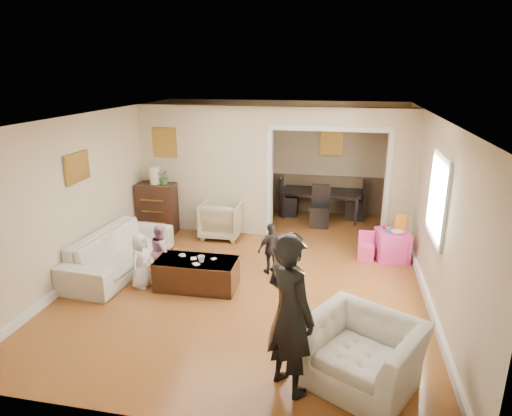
% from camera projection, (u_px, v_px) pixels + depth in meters
% --- Properties ---
extents(floor, '(7.00, 7.00, 0.00)m').
position_uv_depth(floor, '(254.00, 270.00, 7.55)').
color(floor, '#AB5E2C').
rests_on(floor, ground).
extents(partition_left, '(2.75, 0.18, 2.60)m').
position_uv_depth(partition_left, '(206.00, 170.00, 9.10)').
color(partition_left, beige).
rests_on(partition_left, ground).
extents(partition_right, '(0.55, 0.18, 2.60)m').
position_uv_depth(partition_right, '(401.00, 178.00, 8.38)').
color(partition_right, beige).
rests_on(partition_right, ground).
extents(partition_header, '(2.22, 0.18, 0.35)m').
position_uv_depth(partition_header, '(330.00, 117.00, 8.30)').
color(partition_header, beige).
rests_on(partition_header, partition_right).
extents(window_pane, '(0.03, 0.95, 1.10)m').
position_uv_depth(window_pane, '(439.00, 198.00, 6.20)').
color(window_pane, white).
rests_on(window_pane, ground).
extents(framed_art_partition, '(0.45, 0.03, 0.55)m').
position_uv_depth(framed_art_partition, '(165.00, 143.00, 9.00)').
color(framed_art_partition, brown).
rests_on(framed_art_partition, partition_left).
extents(framed_art_sofa_wall, '(0.03, 0.55, 0.40)m').
position_uv_depth(framed_art_sofa_wall, '(77.00, 167.00, 6.96)').
color(framed_art_sofa_wall, brown).
extents(framed_art_alcove, '(0.45, 0.03, 0.55)m').
position_uv_depth(framed_art_alcove, '(332.00, 142.00, 10.05)').
color(framed_art_alcove, brown).
extents(sofa, '(1.06, 2.34, 0.66)m').
position_uv_depth(sofa, '(120.00, 251.00, 7.48)').
color(sofa, '#EFE7CE').
rests_on(sofa, ground).
extents(armchair_back, '(0.79, 0.82, 0.74)m').
position_uv_depth(armchair_back, '(222.00, 219.00, 8.96)').
color(armchair_back, tan).
rests_on(armchair_back, ground).
extents(armchair_front, '(1.46, 1.40, 0.74)m').
position_uv_depth(armchair_front, '(363.00, 353.00, 4.74)').
color(armchair_front, '#EFE7CE').
rests_on(armchair_front, ground).
extents(dresser, '(0.77, 0.43, 1.05)m').
position_uv_depth(dresser, '(157.00, 208.00, 9.14)').
color(dresser, '#33190F').
rests_on(dresser, ground).
extents(table_lamp, '(0.22, 0.22, 0.36)m').
position_uv_depth(table_lamp, '(155.00, 175.00, 8.93)').
color(table_lamp, beige).
rests_on(table_lamp, dresser).
extents(potted_plant, '(0.28, 0.25, 0.32)m').
position_uv_depth(potted_plant, '(164.00, 177.00, 8.90)').
color(potted_plant, '#4A7C37').
rests_on(potted_plant, dresser).
extents(coffee_table, '(1.25, 0.65, 0.46)m').
position_uv_depth(coffee_table, '(197.00, 274.00, 6.89)').
color(coffee_table, '#391F12').
rests_on(coffee_table, ground).
extents(coffee_cup, '(0.11, 0.11, 0.10)m').
position_uv_depth(coffee_cup, '(201.00, 259.00, 6.74)').
color(coffee_cup, beige).
rests_on(coffee_cup, coffee_table).
extents(play_table, '(0.63, 0.63, 0.53)m').
position_uv_depth(play_table, '(392.00, 245.00, 7.93)').
color(play_table, '#EB3DA2').
rests_on(play_table, ground).
extents(cereal_box, '(0.21, 0.10, 0.30)m').
position_uv_depth(cereal_box, '(400.00, 222.00, 7.87)').
color(cereal_box, yellow).
rests_on(cereal_box, play_table).
extents(cyan_cup, '(0.08, 0.08, 0.08)m').
position_uv_depth(cyan_cup, '(388.00, 230.00, 7.81)').
color(cyan_cup, '#2AC9D2').
rests_on(cyan_cup, play_table).
extents(toy_block, '(0.10, 0.09, 0.05)m').
position_uv_depth(toy_block, '(386.00, 227.00, 7.97)').
color(toy_block, '#B51624').
rests_on(toy_block, play_table).
extents(play_bowl, '(0.24, 0.24, 0.05)m').
position_uv_depth(play_bowl, '(397.00, 233.00, 7.72)').
color(play_bowl, silver).
rests_on(play_bowl, play_table).
extents(dining_table, '(1.92, 1.21, 0.64)m').
position_uv_depth(dining_table, '(321.00, 204.00, 10.19)').
color(dining_table, black).
rests_on(dining_table, ground).
extents(adult_person, '(0.77, 0.75, 1.78)m').
position_uv_depth(adult_person, '(290.00, 314.00, 4.51)').
color(adult_person, black).
rests_on(adult_person, ground).
extents(child_kneel_a, '(0.34, 0.47, 0.88)m').
position_uv_depth(child_kneel_a, '(141.00, 261.00, 6.85)').
color(child_kneel_a, white).
rests_on(child_kneel_a, ground).
extents(child_kneel_b, '(0.46, 0.52, 0.88)m').
position_uv_depth(child_kneel_b, '(161.00, 251.00, 7.24)').
color(child_kneel_b, '#CD809A').
rests_on(child_kneel_b, ground).
extents(child_toddler, '(0.52, 0.49, 0.87)m').
position_uv_depth(child_toddler, '(271.00, 249.00, 7.33)').
color(child_toddler, black).
rests_on(child_toddler, ground).
extents(craft_papers, '(0.63, 0.40, 0.00)m').
position_uv_depth(craft_papers, '(193.00, 259.00, 6.86)').
color(craft_papers, white).
rests_on(craft_papers, coffee_table).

